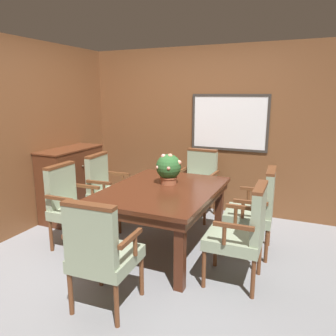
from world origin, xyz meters
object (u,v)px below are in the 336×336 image
(chair_right_near, at_px, (243,230))
(potted_plant, at_px, (169,168))
(chair_head_near, at_px, (101,251))
(chair_left_far, at_px, (106,187))
(dining_table, at_px, (163,196))
(chair_head_far, at_px, (199,181))
(chair_left_near, at_px, (71,203))
(sideboard_cabinet, at_px, (72,183))
(chair_right_far, at_px, (256,207))

(chair_right_near, height_order, potted_plant, potted_plant)
(potted_plant, bearing_deg, chair_head_near, -89.42)
(chair_right_near, distance_m, chair_head_near, 1.30)
(chair_left_far, height_order, potted_plant, potted_plant)
(dining_table, xyz_separation_m, chair_head_far, (0.03, 1.19, -0.11))
(chair_left_near, height_order, sideboard_cabinet, sideboard_cabinet)
(dining_table, xyz_separation_m, chair_right_near, (0.97, -0.33, -0.11))
(potted_plant, bearing_deg, chair_right_far, 9.72)
(chair_head_near, relative_size, potted_plant, 2.68)
(chair_right_far, distance_m, potted_plant, 1.08)
(chair_left_near, bearing_deg, dining_table, -72.27)
(chair_head_far, distance_m, sideboard_cabinet, 1.84)
(chair_right_near, bearing_deg, chair_right_far, 177.69)
(chair_right_near, relative_size, chair_head_near, 1.00)
(chair_right_near, height_order, chair_left_far, same)
(chair_head_near, height_order, chair_left_far, same)
(potted_plant, bearing_deg, chair_head_far, 87.79)
(chair_head_far, distance_m, chair_right_far, 1.26)
(chair_right_far, bearing_deg, chair_head_far, -134.82)
(chair_left_far, bearing_deg, chair_right_far, -93.65)
(chair_right_near, bearing_deg, sideboard_cabinet, -107.62)
(chair_left_far, bearing_deg, chair_right_near, -112.96)
(chair_right_near, xyz_separation_m, chair_head_far, (-0.94, 1.52, 0.00))
(chair_head_far, distance_m, potted_plant, 1.07)
(chair_right_near, distance_m, chair_left_near, 1.98)
(chair_head_near, bearing_deg, sideboard_cabinet, -47.63)
(chair_right_near, xyz_separation_m, chair_head_near, (-0.97, -0.87, 0.00))
(chair_left_near, xyz_separation_m, chair_left_far, (0.00, 0.71, 0.00))
(dining_table, distance_m, chair_right_near, 1.03)
(chair_right_near, xyz_separation_m, chair_left_far, (-1.98, 0.70, 0.00))
(chair_left_near, bearing_deg, chair_head_near, -131.19)
(chair_head_near, bearing_deg, chair_head_far, -93.56)
(chair_left_far, bearing_deg, chair_head_far, -55.00)
(chair_left_near, height_order, chair_left_far, same)
(chair_left_far, bearing_deg, dining_table, -113.62)
(chair_left_near, distance_m, chair_head_near, 1.33)
(chair_right_near, bearing_deg, chair_head_far, -149.56)
(chair_head_far, bearing_deg, chair_right_far, -38.72)
(chair_left_far, distance_m, potted_plant, 1.09)
(chair_right_near, relative_size, sideboard_cabinet, 0.96)
(dining_table, xyz_separation_m, chair_right_far, (0.98, 0.36, -0.11))
(dining_table, height_order, sideboard_cabinet, sideboard_cabinet)
(chair_head_far, distance_m, chair_head_near, 2.39)
(chair_head_far, height_order, sideboard_cabinet, sideboard_cabinet)
(chair_left_far, height_order, sideboard_cabinet, sideboard_cabinet)
(chair_right_far, bearing_deg, sideboard_cabinet, -95.46)
(potted_plant, bearing_deg, dining_table, -86.43)
(dining_table, distance_m, chair_left_far, 1.08)
(dining_table, bearing_deg, chair_right_near, -18.80)
(chair_head_far, bearing_deg, chair_head_near, -88.30)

